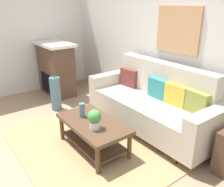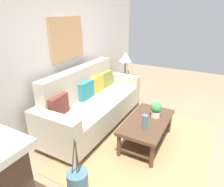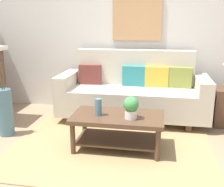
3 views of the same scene
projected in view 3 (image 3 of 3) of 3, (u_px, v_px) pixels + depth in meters
name	position (u px, v px, depth m)	size (l,w,h in m)	color
ground_plane	(103.00, 166.00, 2.97)	(9.65, 9.65, 0.00)	#9E7F60
wall_back	(128.00, 32.00, 4.59)	(5.65, 0.10, 2.70)	silver
area_rug	(112.00, 146.00, 3.44)	(2.47, 2.00, 0.01)	#A38456
couch	(133.00, 93.00, 4.29)	(2.28, 0.84, 1.08)	beige
throw_pillow_maroon	(90.00, 74.00, 4.47)	(0.36, 0.12, 0.32)	brown
throw_pillow_teal	(134.00, 76.00, 4.34)	(0.36, 0.12, 0.32)	teal
throw_pillow_mustard	(157.00, 77.00, 4.28)	(0.36, 0.12, 0.32)	gold
throw_pillow_olive	(180.00, 77.00, 4.22)	(0.36, 0.12, 0.32)	olive
coffee_table	(118.00, 124.00, 3.31)	(1.10, 0.60, 0.43)	#513826
tabletop_vase	(98.00, 107.00, 3.26)	(0.08, 0.08, 0.21)	slate
potted_plant_tabletop	(131.00, 107.00, 3.14)	(0.18, 0.18, 0.26)	white
floor_vase	(5.00, 112.00, 3.71)	(0.20, 0.20, 0.65)	slate
floor_vase_branch_a	(3.00, 76.00, 3.57)	(0.01, 0.01, 0.36)	brown
floor_vase_branch_b	(1.00, 76.00, 3.60)	(0.01, 0.01, 0.36)	brown
floor_vase_branch_c	(0.00, 76.00, 3.56)	(0.01, 0.01, 0.36)	brown
framed_painting	(137.00, 18.00, 4.44)	(0.80, 0.03, 0.71)	tan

